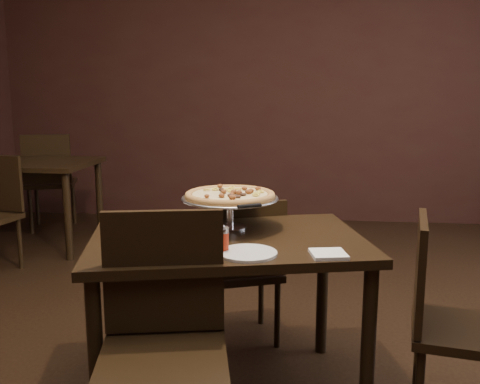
# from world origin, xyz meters

# --- Properties ---
(room) EXTENTS (6.04, 7.04, 2.84)m
(room) POSITION_xyz_m (0.06, 0.03, 1.40)
(room) COLOR black
(room) RESTS_ON ground
(dining_table) EXTENTS (1.34, 1.05, 0.74)m
(dining_table) POSITION_xyz_m (-0.07, 0.01, 0.64)
(dining_table) COLOR black
(dining_table) RESTS_ON ground
(background_table) EXTENTS (1.23, 0.82, 0.77)m
(background_table) POSITION_xyz_m (-2.20, 2.19, 0.67)
(background_table) COLOR black
(background_table) RESTS_ON ground
(pizza_stand) EXTENTS (0.45, 0.45, 0.19)m
(pizza_stand) POSITION_xyz_m (-0.08, 0.18, 0.89)
(pizza_stand) COLOR #BBBBC3
(pizza_stand) RESTS_ON dining_table
(parmesan_shaker) EXTENTS (0.07, 0.07, 0.12)m
(parmesan_shaker) POSITION_xyz_m (-0.33, -0.14, 0.80)
(parmesan_shaker) COLOR beige
(parmesan_shaker) RESTS_ON dining_table
(pepper_flake_shaker) EXTENTS (0.07, 0.07, 0.11)m
(pepper_flake_shaker) POSITION_xyz_m (-0.06, -0.21, 0.80)
(pepper_flake_shaker) COLOR maroon
(pepper_flake_shaker) RESTS_ON dining_table
(packet_caddy) EXTENTS (0.10, 0.10, 0.08)m
(packet_caddy) POSITION_xyz_m (-0.27, -0.19, 0.77)
(packet_caddy) COLOR black
(packet_caddy) RESTS_ON dining_table
(napkin_stack) EXTENTS (0.16, 0.16, 0.01)m
(napkin_stack) POSITION_xyz_m (0.36, -0.21, 0.75)
(napkin_stack) COLOR white
(napkin_stack) RESTS_ON dining_table
(plate_left) EXTENTS (0.22, 0.22, 0.01)m
(plate_left) POSITION_xyz_m (-0.45, 0.18, 0.75)
(plate_left) COLOR silver
(plate_left) RESTS_ON dining_table
(plate_near) EXTENTS (0.23, 0.23, 0.01)m
(plate_near) POSITION_xyz_m (0.05, -0.23, 0.75)
(plate_near) COLOR silver
(plate_near) RESTS_ON dining_table
(serving_spatula) EXTENTS (0.15, 0.15, 0.02)m
(serving_spatula) POSITION_xyz_m (0.03, -0.02, 0.89)
(serving_spatula) COLOR #BBBBC3
(serving_spatula) RESTS_ON pizza_stand
(chair_far) EXTENTS (0.49, 0.49, 0.82)m
(chair_far) POSITION_xyz_m (-0.04, 0.52, 0.45)
(chair_far) COLOR black
(chair_far) RESTS_ON ground
(chair_near) EXTENTS (0.52, 0.52, 0.95)m
(chair_near) POSITION_xyz_m (-0.22, -0.51, 0.52)
(chair_near) COLOR black
(chair_near) RESTS_ON ground
(chair_side) EXTENTS (0.48, 0.48, 0.87)m
(chair_side) POSITION_xyz_m (0.85, -0.11, 0.48)
(chair_side) COLOR black
(chair_side) RESTS_ON ground
(bg_chair_far) EXTENTS (0.57, 0.57, 0.97)m
(bg_chair_far) POSITION_xyz_m (-2.23, 2.75, 0.53)
(bg_chair_far) COLOR black
(bg_chair_far) RESTS_ON ground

